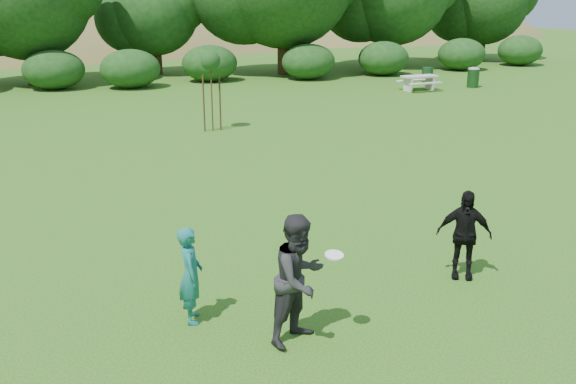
# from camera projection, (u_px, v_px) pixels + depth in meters

# --- Properties ---
(ground) EXTENTS (120.00, 120.00, 0.00)m
(ground) POSITION_uv_depth(u_px,v_px,m) (359.00, 310.00, 10.24)
(ground) COLOR #19470C
(ground) RESTS_ON ground
(player_teal) EXTENTS (0.46, 0.62, 1.53)m
(player_teal) POSITION_uv_depth(u_px,v_px,m) (191.00, 275.00, 9.71)
(player_teal) COLOR #166661
(player_teal) RESTS_ON ground
(player_grey) EXTENTS (1.16, 1.07, 1.93)m
(player_grey) POSITION_uv_depth(u_px,v_px,m) (300.00, 279.00, 9.10)
(player_grey) COLOR #282729
(player_grey) RESTS_ON ground
(player_black) EXTENTS (1.01, 0.84, 1.61)m
(player_black) POSITION_uv_depth(u_px,v_px,m) (464.00, 234.00, 11.20)
(player_black) COLOR black
(player_black) RESTS_ON ground
(trash_can_near) EXTENTS (0.60, 0.60, 0.90)m
(trash_can_near) POSITION_uv_depth(u_px,v_px,m) (427.00, 76.00, 34.43)
(trash_can_near) COLOR #163E1D
(trash_can_near) RESTS_ON ground
(frisbee) EXTENTS (0.27, 0.27, 0.07)m
(frisbee) POSITION_uv_depth(u_px,v_px,m) (334.00, 255.00, 8.99)
(frisbee) COLOR white
(frisbee) RESTS_ON ground
(sapling) EXTENTS (0.70, 0.70, 2.85)m
(sapling) POSITION_uv_depth(u_px,v_px,m) (211.00, 63.00, 22.48)
(sapling) COLOR #3F2918
(sapling) RESTS_ON ground
(picnic_table) EXTENTS (1.80, 1.48, 0.76)m
(picnic_table) POSITION_uv_depth(u_px,v_px,m) (419.00, 80.00, 32.21)
(picnic_table) COLOR #B8B3AA
(picnic_table) RESTS_ON ground
(trash_can_lidded) EXTENTS (0.60, 0.60, 1.05)m
(trash_can_lidded) POSITION_uv_depth(u_px,v_px,m) (473.00, 77.00, 33.28)
(trash_can_lidded) COLOR #143714
(trash_can_lidded) RESTS_ON ground
(hillside) EXTENTS (150.00, 72.00, 52.00)m
(hillside) POSITION_uv_depth(u_px,v_px,m) (69.00, 142.00, 74.02)
(hillside) COLOR olive
(hillside) RESTS_ON ground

